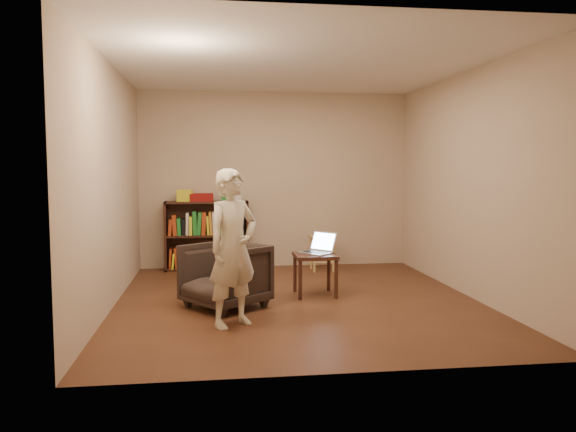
{
  "coord_description": "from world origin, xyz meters",
  "views": [
    {
      "loc": [
        -0.92,
        -6.12,
        1.49
      ],
      "look_at": [
        -0.06,
        0.35,
        0.92
      ],
      "focal_mm": 35.0,
      "sensor_mm": 36.0,
      "label": 1
    }
  ],
  "objects": [
    {
      "name": "wall_right",
      "position": [
        2.0,
        0.0,
        1.3
      ],
      "size": [
        0.0,
        4.5,
        4.5
      ],
      "primitive_type": "plane",
      "rotation": [
        1.57,
        0.0,
        -1.57
      ],
      "color": "#C0A791",
      "rests_on": "floor"
    },
    {
      "name": "side_table",
      "position": [
        0.24,
        0.24,
        0.41
      ],
      "size": [
        0.48,
        0.48,
        0.49
      ],
      "color": "black",
      "rests_on": "floor"
    },
    {
      "name": "bookshelf",
      "position": [
        -1.02,
        2.09,
        0.44
      ],
      "size": [
        1.2,
        0.3,
        1.0
      ],
      "color": "black",
      "rests_on": "floor"
    },
    {
      "name": "ceiling",
      "position": [
        0.0,
        0.0,
        2.6
      ],
      "size": [
        4.5,
        4.5,
        0.0
      ],
      "primitive_type": "plane",
      "color": "white",
      "rests_on": "wall_back"
    },
    {
      "name": "box_yellow",
      "position": [
        -1.33,
        2.06,
        1.09
      ],
      "size": [
        0.23,
        0.19,
        0.17
      ],
      "primitive_type": "cube",
      "rotation": [
        0.0,
        0.0,
        -0.18
      ],
      "color": "yellow",
      "rests_on": "bookshelf"
    },
    {
      "name": "box_white",
      "position": [
        -0.57,
        2.1,
        1.04
      ],
      "size": [
        0.11,
        0.11,
        0.08
      ],
      "primitive_type": "cube",
      "rotation": [
        0.0,
        0.0,
        0.07
      ],
      "color": "silver",
      "rests_on": "bookshelf"
    },
    {
      "name": "wall_left",
      "position": [
        -2.0,
        0.0,
        1.3
      ],
      "size": [
        0.0,
        4.5,
        4.5
      ],
      "primitive_type": "plane",
      "rotation": [
        1.57,
        0.0,
        1.57
      ],
      "color": "#C0A791",
      "rests_on": "floor"
    },
    {
      "name": "box_green",
      "position": [
        -0.74,
        2.07,
        1.06
      ],
      "size": [
        0.14,
        0.14,
        0.13
      ],
      "primitive_type": "cube",
      "rotation": [
        0.0,
        0.0,
        -0.14
      ],
      "color": "#217E2E",
      "rests_on": "bookshelf"
    },
    {
      "name": "laptop",
      "position": [
        0.29,
        0.29,
        0.54
      ],
      "size": [
        0.47,
        0.48,
        0.24
      ],
      "rotation": [
        0.0,
        0.0,
        -0.85
      ],
      "color": "silver",
      "rests_on": "side_table"
    },
    {
      "name": "person",
      "position": [
        -0.75,
        -0.91,
        0.74
      ],
      "size": [
        0.65,
        0.6,
        1.48
      ],
      "primitive_type": "imported",
      "rotation": [
        0.0,
        0.0,
        0.63
      ],
      "color": "beige",
      "rests_on": "floor"
    },
    {
      "name": "stool",
      "position": [
        0.63,
        1.78,
        0.41
      ],
      "size": [
        0.35,
        0.35,
        0.5
      ],
      "color": "tan",
      "rests_on": "floor"
    },
    {
      "name": "armchair",
      "position": [
        -0.81,
        -0.2,
        0.35
      ],
      "size": [
        1.05,
        1.05,
        0.69
      ],
      "primitive_type": "imported",
      "rotation": [
        0.0,
        0.0,
        -0.92
      ],
      "color": "black",
      "rests_on": "floor"
    },
    {
      "name": "floor",
      "position": [
        0.0,
        0.0,
        0.0
      ],
      "size": [
        4.5,
        4.5,
        0.0
      ],
      "primitive_type": "plane",
      "color": "#412414",
      "rests_on": "ground"
    },
    {
      "name": "red_cloth",
      "position": [
        -1.1,
        2.09,
        1.06
      ],
      "size": [
        0.35,
        0.27,
        0.11
      ],
      "primitive_type": "cube",
      "rotation": [
        0.0,
        0.0,
        0.06
      ],
      "color": "maroon",
      "rests_on": "bookshelf"
    },
    {
      "name": "wall_back",
      "position": [
        0.0,
        2.25,
        1.3
      ],
      "size": [
        4.0,
        0.0,
        4.0
      ],
      "primitive_type": "plane",
      "rotation": [
        1.57,
        0.0,
        0.0
      ],
      "color": "#C0A791",
      "rests_on": "floor"
    }
  ]
}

